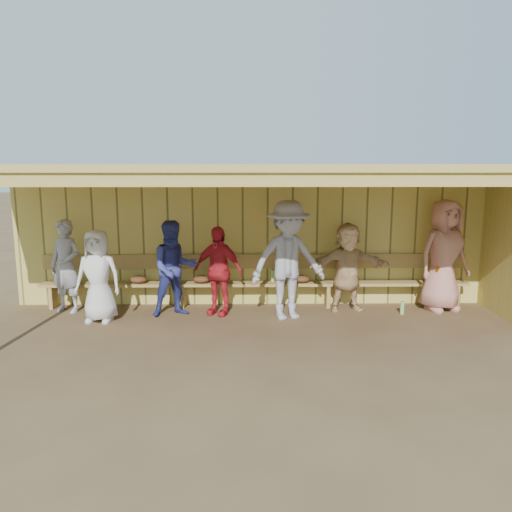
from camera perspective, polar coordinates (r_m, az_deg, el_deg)
The scene contains 11 objects.
ground at distance 7.99m, azimuth 0.04°, elevation -7.87°, with size 90.00×90.00×0.00m, color brown.
player_a at distance 9.13m, azimuth -20.91°, elevation -1.09°, with size 0.59×0.38×1.61m, color #9A99A1.
player_b at distance 8.39m, azimuth -17.61°, elevation -2.20°, with size 0.73×0.48×1.50m, color silver.
player_c at distance 8.43m, azimuth -9.32°, elevation -1.41°, with size 0.78×0.61×1.61m, color navy.
player_d at distance 8.41m, azimuth -4.38°, elevation -1.69°, with size 0.88×0.37×1.51m, color red.
player_e at distance 8.14m, azimuth 3.68°, elevation -0.48°, with size 1.26×0.72×1.95m, color #9C9AA2.
player_f at distance 8.75m, azimuth 10.40°, elevation -1.25°, with size 1.43×0.46×1.54m, color #DFB47D.
player_h at distance 9.19m, azimuth 20.66°, elevation 0.05°, with size 0.95×0.62×1.94m, color tan.
dugout_structure at distance 8.35m, azimuth 2.64°, elevation 4.77°, with size 8.80×3.20×2.50m.
bench at distance 8.93m, azimuth -0.08°, elevation -2.45°, with size 7.60×0.34×0.93m.
dugout_equipment at distance 8.82m, azimuth -0.78°, elevation -2.87°, with size 5.69×0.62×0.80m.
Camera 1 is at (-0.13, -7.61, 2.45)m, focal length 35.00 mm.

